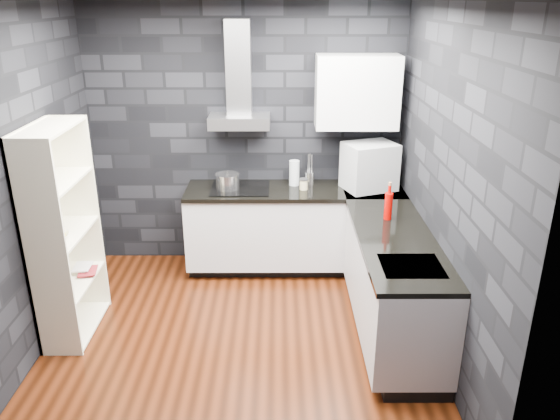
{
  "coord_description": "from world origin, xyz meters",
  "views": [
    {
      "loc": [
        0.34,
        -3.92,
        2.71
      ],
      "look_at": [
        0.35,
        0.45,
        1.0
      ],
      "focal_mm": 35.0,
      "sensor_mm": 36.0,
      "label": 1
    }
  ],
  "objects_px": {
    "glass_vase": "(294,173)",
    "appliance_garage": "(369,167)",
    "fruit_bowl": "(57,237)",
    "bookshelf": "(64,234)",
    "pot": "(228,182)",
    "utensil_crock": "(309,178)",
    "red_bottle": "(388,206)",
    "storage_jar": "(304,185)"
  },
  "relations": [
    {
      "from": "storage_jar",
      "to": "appliance_garage",
      "type": "bearing_deg",
      "value": 2.67
    },
    {
      "from": "red_bottle",
      "to": "bookshelf",
      "type": "distance_m",
      "value": 2.73
    },
    {
      "from": "appliance_garage",
      "to": "red_bottle",
      "type": "distance_m",
      "value": 0.82
    },
    {
      "from": "bookshelf",
      "to": "fruit_bowl",
      "type": "bearing_deg",
      "value": -76.55
    },
    {
      "from": "glass_vase",
      "to": "appliance_garage",
      "type": "xyz_separation_m",
      "value": [
        0.75,
        -0.11,
        0.1
      ]
    },
    {
      "from": "glass_vase",
      "to": "appliance_garage",
      "type": "distance_m",
      "value": 0.76
    },
    {
      "from": "utensil_crock",
      "to": "bookshelf",
      "type": "bearing_deg",
      "value": -148.31
    },
    {
      "from": "appliance_garage",
      "to": "red_bottle",
      "type": "relative_size",
      "value": 2.03
    },
    {
      "from": "pot",
      "to": "red_bottle",
      "type": "bearing_deg",
      "value": -28.22
    },
    {
      "from": "glass_vase",
      "to": "fruit_bowl",
      "type": "xyz_separation_m",
      "value": [
        -1.92,
        -1.38,
        -0.09
      ]
    },
    {
      "from": "storage_jar",
      "to": "utensil_crock",
      "type": "distance_m",
      "value": 0.19
    },
    {
      "from": "pot",
      "to": "storage_jar",
      "type": "xyz_separation_m",
      "value": [
        0.76,
        -0.0,
        -0.03
      ]
    },
    {
      "from": "utensil_crock",
      "to": "appliance_garage",
      "type": "distance_m",
      "value": 0.63
    },
    {
      "from": "fruit_bowl",
      "to": "appliance_garage",
      "type": "bearing_deg",
      "value": 25.49
    },
    {
      "from": "pot",
      "to": "storage_jar",
      "type": "relative_size",
      "value": 2.37
    },
    {
      "from": "storage_jar",
      "to": "glass_vase",
      "type": "bearing_deg",
      "value": 122.03
    },
    {
      "from": "pot",
      "to": "glass_vase",
      "type": "xyz_separation_m",
      "value": [
        0.67,
        0.14,
        0.05
      ]
    },
    {
      "from": "utensil_crock",
      "to": "glass_vase",
      "type": "bearing_deg",
      "value": -169.32
    },
    {
      "from": "red_bottle",
      "to": "pot",
      "type": "bearing_deg",
      "value": 151.78
    },
    {
      "from": "utensil_crock",
      "to": "pot",
      "type": "bearing_deg",
      "value": -168.4
    },
    {
      "from": "appliance_garage",
      "to": "bookshelf",
      "type": "height_order",
      "value": "bookshelf"
    },
    {
      "from": "storage_jar",
      "to": "fruit_bowl",
      "type": "xyz_separation_m",
      "value": [
        -2.01,
        -1.24,
        -0.01
      ]
    },
    {
      "from": "storage_jar",
      "to": "bookshelf",
      "type": "distance_m",
      "value": 2.29
    },
    {
      "from": "glass_vase",
      "to": "red_bottle",
      "type": "bearing_deg",
      "value": -49.51
    },
    {
      "from": "glass_vase",
      "to": "utensil_crock",
      "type": "bearing_deg",
      "value": 10.68
    },
    {
      "from": "bookshelf",
      "to": "fruit_bowl",
      "type": "height_order",
      "value": "bookshelf"
    },
    {
      "from": "red_bottle",
      "to": "bookshelf",
      "type": "bearing_deg",
      "value": -173.17
    },
    {
      "from": "pot",
      "to": "red_bottle",
      "type": "height_order",
      "value": "red_bottle"
    },
    {
      "from": "bookshelf",
      "to": "fruit_bowl",
      "type": "distance_m",
      "value": 0.14
    },
    {
      "from": "glass_vase",
      "to": "bookshelf",
      "type": "bearing_deg",
      "value": -146.87
    },
    {
      "from": "storage_jar",
      "to": "bookshelf",
      "type": "relative_size",
      "value": 0.05
    },
    {
      "from": "bookshelf",
      "to": "red_bottle",
      "type": "bearing_deg",
      "value": 20.28
    },
    {
      "from": "storage_jar",
      "to": "appliance_garage",
      "type": "relative_size",
      "value": 0.2
    },
    {
      "from": "red_bottle",
      "to": "fruit_bowl",
      "type": "bearing_deg",
      "value": -170.43
    },
    {
      "from": "glass_vase",
      "to": "storage_jar",
      "type": "relative_size",
      "value": 2.64
    },
    {
      "from": "glass_vase",
      "to": "red_bottle",
      "type": "height_order",
      "value": "glass_vase"
    },
    {
      "from": "utensil_crock",
      "to": "appliance_garage",
      "type": "xyz_separation_m",
      "value": [
        0.59,
        -0.14,
        0.16
      ]
    },
    {
      "from": "bookshelf",
      "to": "pot",
      "type": "bearing_deg",
      "value": 55.2
    },
    {
      "from": "glass_vase",
      "to": "appliance_garage",
      "type": "bearing_deg",
      "value": -8.62
    },
    {
      "from": "bookshelf",
      "to": "utensil_crock",
      "type": "bearing_deg",
      "value": 45.14
    },
    {
      "from": "bookshelf",
      "to": "glass_vase",
      "type": "bearing_deg",
      "value": 46.58
    },
    {
      "from": "pot",
      "to": "utensil_crock",
      "type": "height_order",
      "value": "pot"
    }
  ]
}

